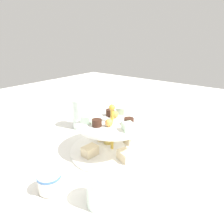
% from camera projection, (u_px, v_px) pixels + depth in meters
% --- Properties ---
extents(ground_plane, '(2.40, 2.40, 0.00)m').
position_uv_depth(ground_plane, '(112.00, 151.00, 0.69)').
color(ground_plane, silver).
extents(tiered_serving_stand, '(0.28, 0.28, 0.17)m').
position_uv_depth(tiered_serving_stand, '(112.00, 138.00, 0.67)').
color(tiered_serving_stand, white).
rests_on(tiered_serving_stand, ground_plane).
extents(water_glass_tall_right, '(0.07, 0.07, 0.12)m').
position_uv_depth(water_glass_tall_right, '(81.00, 114.00, 0.85)').
color(water_glass_tall_right, silver).
rests_on(water_glass_tall_right, ground_plane).
extents(water_glass_short_left, '(0.06, 0.06, 0.07)m').
position_uv_depth(water_glass_short_left, '(101.00, 191.00, 0.46)').
color(water_glass_short_left, silver).
rests_on(water_glass_short_left, ground_plane).
extents(teacup_with_saucer, '(0.09, 0.09, 0.05)m').
position_uv_depth(teacup_with_saucer, '(51.00, 184.00, 0.50)').
color(teacup_with_saucer, white).
rests_on(teacup_with_saucer, ground_plane).
extents(butter_knife_left, '(0.17, 0.02, 0.00)m').
position_uv_depth(butter_knife_left, '(160.00, 127.00, 0.87)').
color(butter_knife_left, silver).
rests_on(butter_knife_left, ground_plane).
extents(butter_knife_right, '(0.14, 0.12, 0.00)m').
position_uv_depth(butter_knife_right, '(24.00, 156.00, 0.66)').
color(butter_knife_right, silver).
rests_on(butter_knife_right, ground_plane).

